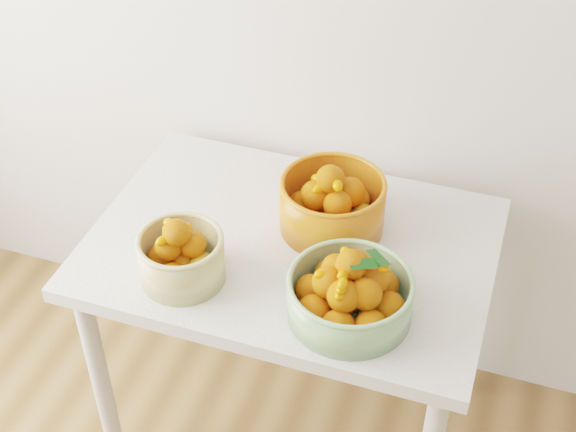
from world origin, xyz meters
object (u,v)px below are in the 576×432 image
(bowl_cream, at_px, (181,256))
(bowl_green, at_px, (350,293))
(bowl_orange, at_px, (332,204))
(table, at_px, (291,270))

(bowl_cream, bearing_deg, bowl_green, 1.70)
(bowl_cream, relative_size, bowl_orange, 0.79)
(bowl_cream, bearing_deg, bowl_orange, 46.00)
(table, bearing_deg, bowl_orange, 48.96)
(bowl_cream, relative_size, bowl_green, 0.66)
(table, relative_size, bowl_cream, 4.42)
(table, height_order, bowl_orange, bowl_orange)
(table, relative_size, bowl_green, 2.93)
(table, xyz_separation_m, bowl_orange, (0.08, 0.09, 0.17))
(table, distance_m, bowl_orange, 0.21)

